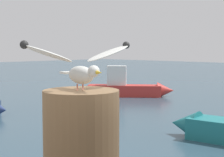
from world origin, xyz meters
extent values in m
cylinder|color=#C66E60|center=(0.83, -0.35, 2.51)|extent=(0.01, 0.01, 0.04)
cylinder|color=#C66E60|center=(0.84, -0.31, 2.51)|extent=(0.01, 0.01, 0.04)
ellipsoid|color=silver|center=(0.85, -0.33, 2.57)|extent=(0.24, 0.13, 0.10)
sphere|color=silver|center=(0.98, -0.36, 2.60)|extent=(0.06, 0.06, 0.06)
cone|color=gold|center=(1.03, -0.37, 2.60)|extent=(0.05, 0.03, 0.02)
cube|color=silver|center=(0.70, -0.31, 2.58)|extent=(0.08, 0.09, 0.01)
ellipsoid|color=silver|center=(0.80, -0.52, 2.69)|extent=(0.17, 0.30, 0.11)
sphere|color=#272727|center=(0.77, -0.65, 2.74)|extent=(0.04, 0.04, 0.04)
ellipsoid|color=silver|center=(0.87, -0.14, 2.69)|extent=(0.17, 0.30, 0.11)
sphere|color=#272727|center=(0.90, -0.01, 2.74)|extent=(0.04, 0.04, 0.04)
cone|color=#1E7075|center=(-3.79, 8.03, 0.35)|extent=(0.99, 0.99, 0.90)
cube|color=#B72D28|center=(-11.29, 13.57, 0.31)|extent=(3.79, 3.35, 0.63)
cone|color=#B72D28|center=(-9.53, 15.01, 0.34)|extent=(1.29, 1.29, 0.91)
cube|color=white|center=(-11.63, 13.30, 1.17)|extent=(1.19, 1.13, 1.08)
camera|label=1|loc=(2.38, -1.69, 2.73)|focal=59.03mm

